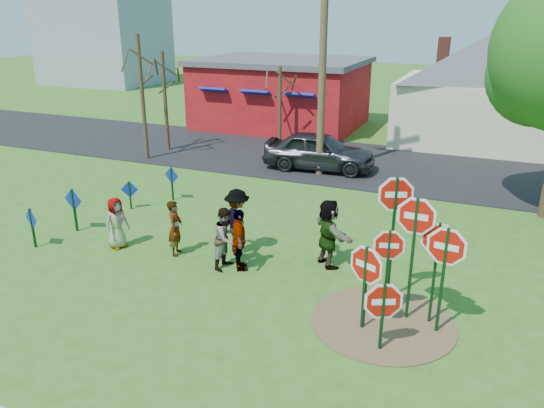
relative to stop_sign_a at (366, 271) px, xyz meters
The scene contains 28 objects.
ground 4.58m from the stop_sign_a, 161.32° to the left, with size 120.00×120.00×0.00m, color #355E1A.
road 13.61m from the stop_sign_a, 107.75° to the left, with size 120.00×7.50×0.04m, color black.
dirt_patch 1.49m from the stop_sign_a, 46.70° to the left, with size 3.20×3.20×0.03m, color brown.
red_building 21.65m from the stop_sign_a, 116.41° to the left, with size 9.40×7.69×3.90m.
cream_house 19.50m from the stop_sign_a, 85.95° to the left, with size 9.40×9.40×6.50m.
distant_building 45.00m from the stop_sign_a, 135.66° to the left, with size 10.00×8.00×8.00m, color #8C939E.
stop_sign_a is the anchor object (origin of this frame).
stop_sign_b 1.72m from the stop_sign_a, 79.10° to the left, with size 1.03×0.41×3.24m.
stop_sign_c 1.36m from the stop_sign_a, 43.51° to the left, with size 1.14×0.08×3.04m.
stop_sign_d 1.60m from the stop_sign_a, 31.32° to the left, with size 1.03×0.14×2.53m.
stop_sign_e 0.88m from the stop_sign_a, 50.37° to the right, with size 0.99×0.47×1.66m.
stop_sign_f 1.65m from the stop_sign_a, 17.97° to the left, with size 1.11×0.16×2.58m.
stop_sign_g 0.72m from the stop_sign_a, 61.24° to the left, with size 0.91×0.28×2.26m.
blue_diamond_a 9.88m from the stop_sign_a, behind, with size 0.62×0.23×1.23m.
blue_diamond_b 9.78m from the stop_sign_a, 168.94° to the left, with size 0.72×0.09×1.40m.
blue_diamond_c 10.12m from the stop_sign_a, 155.78° to the left, with size 0.58×0.22×1.02m.
blue_diamond_d 10.01m from the stop_sign_a, 146.71° to the left, with size 0.63×0.11×1.26m.
person_a 7.75m from the stop_sign_a, 169.56° to the left, with size 0.74×0.48×1.52m, color #4D6799.
person_b 6.04m from the stop_sign_a, 164.03° to the left, with size 0.59×0.38×1.61m, color #217A78.
person_c 4.39m from the stop_sign_a, 159.90° to the left, with size 0.82×0.64×1.69m, color #974134.
person_d 4.83m from the stop_sign_a, 150.47° to the left, with size 1.24×0.71×1.91m, color #313236.
person_e 4.02m from the stop_sign_a, 158.02° to the left, with size 1.00×0.41×1.70m, color #4B2B51.
person_f 3.12m from the stop_sign_a, 121.29° to the left, with size 1.75×0.56×1.89m, color #1E5427.
suv 12.18m from the stop_sign_a, 112.41° to the left, with size 1.91×4.74×1.62m, color #29292D.
utility_pole 12.03m from the stop_sign_a, 112.59° to the left, with size 2.33×0.54×9.58m.
bare_tree_west 16.15m from the stop_sign_a, 141.79° to the left, with size 1.80×1.80×5.58m.
bare_tree_east 16.76m from the stop_sign_a, 118.10° to the left, with size 1.80×1.80×3.95m.
bare_tree_mid 17.26m from the stop_sign_a, 137.12° to the left, with size 1.80×1.80×4.74m.
Camera 1 is at (6.14, -11.34, 6.56)m, focal length 35.00 mm.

